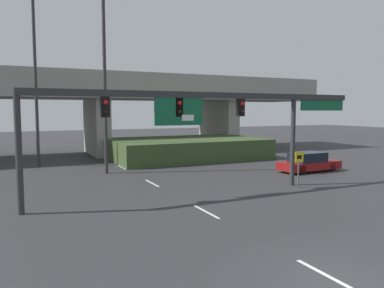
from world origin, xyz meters
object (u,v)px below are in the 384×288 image
at_px(highway_light_pole_near, 35,74).
at_px(highway_light_pole_far, 104,55).
at_px(signal_gantry, 204,110).
at_px(parked_sedan_near_right, 309,162).
at_px(speed_limit_sign, 299,164).

distance_m(highway_light_pole_near, highway_light_pole_far, 7.03).
relative_size(signal_gantry, parked_sedan_near_right, 3.87).
height_order(signal_gantry, highway_light_pole_near, highway_light_pole_near).
bearing_deg(highway_light_pole_near, speed_limit_sign, -49.56).
distance_m(signal_gantry, speed_limit_sign, 6.56).
height_order(highway_light_pole_near, highway_light_pole_far, highway_light_pole_far).
xyz_separation_m(highway_light_pole_near, highway_light_pole_far, (4.17, -5.58, 0.96)).
bearing_deg(highway_light_pole_far, parked_sedan_near_right, -22.17).
height_order(speed_limit_sign, parked_sedan_near_right, speed_limit_sign).
bearing_deg(highway_light_pole_far, signal_gantry, -70.70).
xyz_separation_m(signal_gantry, highway_light_pole_near, (-7.32, 14.58, 2.82)).
distance_m(signal_gantry, highway_light_pole_far, 10.26).
height_order(signal_gantry, speed_limit_sign, signal_gantry).
relative_size(signal_gantry, speed_limit_sign, 8.82).
relative_size(signal_gantry, highway_light_pole_far, 1.19).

